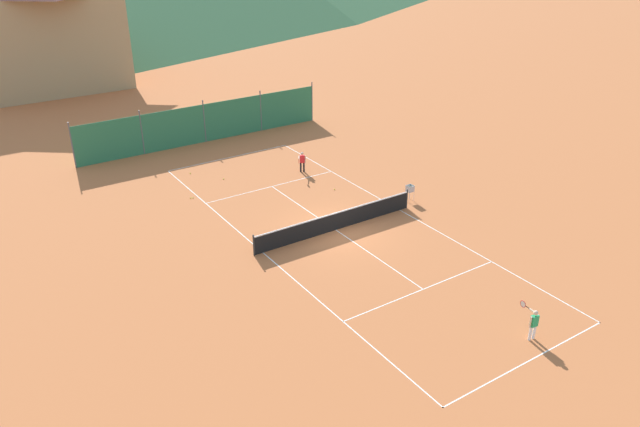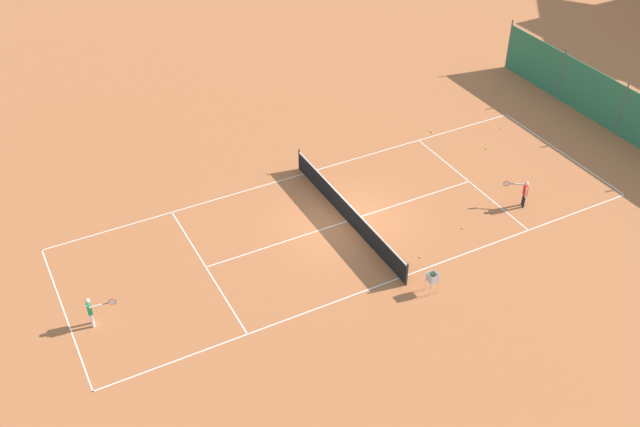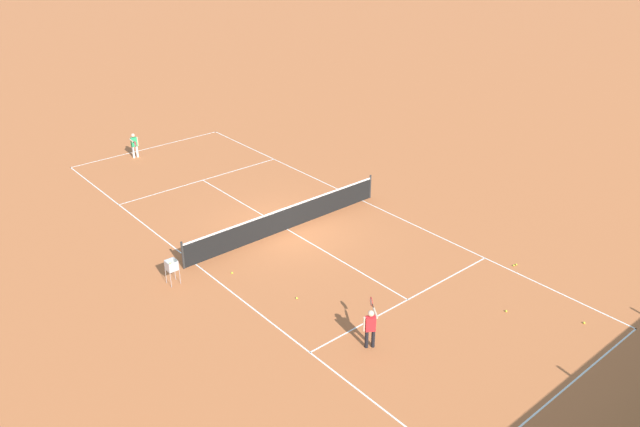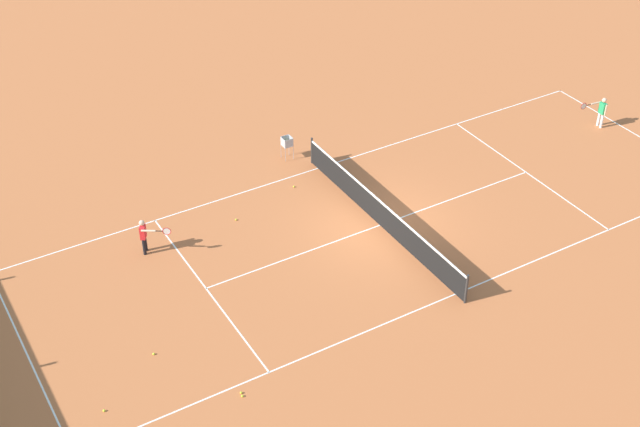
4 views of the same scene
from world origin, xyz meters
The scene contains 13 objects.
ground_plane centered at (0.00, 0.00, 0.00)m, with size 600.00×600.00×0.00m, color #BC6638.
court_line_markings centered at (0.00, 0.00, 0.00)m, with size 8.25×23.85×0.01m.
tennis_net centered at (0.00, 0.00, 0.50)m, with size 9.18×0.08×1.06m.
windscreen_fence_far centered at (0.00, 15.50, 1.31)m, with size 17.28×0.08×2.90m.
player_far_service centered at (1.08, -11.07, 0.74)m, with size 0.51×1.02×1.26m.
player_near_service centered at (2.59, 7.28, 0.74)m, with size 0.86×0.85×1.26m.
tennis_ball_far_corner centered at (3.46, 1.38, 0.03)m, with size 0.07×0.07×0.07m, color #CCE033.
tennis_ball_by_net_left centered at (-3.15, 10.76, 0.03)m, with size 0.07×0.07×0.07m, color #CCE033.
tennis_ball_alley_right centered at (-1.86, 8.86, 0.03)m, with size 0.07×0.07×0.07m, color #CCE033.
tennis_ball_near_corner centered at (-4.53, 7.43, 0.03)m, with size 0.07×0.07×0.07m, color #CCE033.
tennis_ball_by_net_right centered at (2.71, 4.04, 0.03)m, with size 0.07×0.07×0.07m, color #CCE033.
tennis_ball_alley_left centered at (-4.41, 7.40, 0.03)m, with size 0.07×0.07×0.07m, color #CCE033.
ball_hopper centered at (5.30, 0.62, 0.66)m, with size 0.36×0.36×0.89m.
Camera 2 is at (21.80, -12.85, 19.32)m, focal length 42.00 mm.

